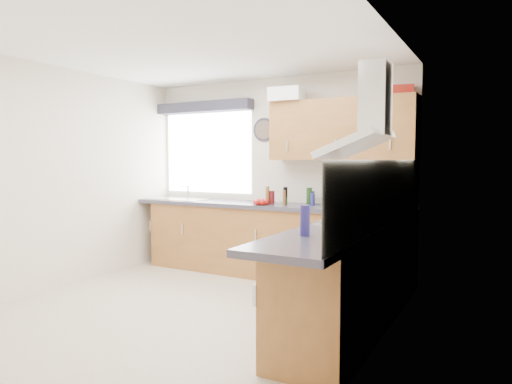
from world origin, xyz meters
The scene contains 38 objects.
ground_plane centered at (0.00, 0.00, 0.00)m, with size 3.60×3.60×0.00m, color beige.
ceiling centered at (0.00, 0.00, 2.50)m, with size 3.60×3.60×0.02m, color white.
wall_back centered at (0.00, 1.80, 1.25)m, with size 3.60×0.02×2.50m, color silver.
wall_front centered at (0.00, -1.80, 1.25)m, with size 3.60×0.02×2.50m, color silver.
wall_left centered at (-1.80, 0.00, 1.25)m, with size 0.02×3.60×2.50m, color silver.
wall_right centered at (1.80, 0.00, 1.25)m, with size 0.02×3.60×2.50m, color silver.
window centered at (-1.05, 1.79, 1.55)m, with size 1.40×0.02×1.10m, color white.
window_blind centered at (-1.05, 1.70, 2.18)m, with size 1.50×0.18×0.14m, color #282735.
splashback centered at (1.79, 0.30, 1.18)m, with size 0.01×3.00×0.54m, color white.
base_cab_back centered at (-0.10, 1.51, 0.43)m, with size 3.00×0.58×0.86m, color brown.
base_cab_corner centered at (1.50, 1.50, 0.43)m, with size 0.60×0.60×0.86m, color brown.
base_cab_right centered at (1.51, 0.15, 0.43)m, with size 0.58×2.10×0.86m, color brown.
worktop_back centered at (0.00, 1.50, 0.89)m, with size 3.60×0.62×0.05m, color #2F2C38.
worktop_right centered at (1.50, 0.00, 0.89)m, with size 0.62×2.42×0.05m, color #2F2C38.
sink centered at (-1.33, 1.50, 0.95)m, with size 0.84×0.46×0.10m, color silver, non-canonical shape.
oven centered at (1.50, 0.30, 0.42)m, with size 0.56×0.58×0.85m, color black.
hob_plate centered at (1.50, 0.30, 0.92)m, with size 0.52×0.52×0.01m, color silver.
extractor_hood centered at (1.60, 0.30, 1.77)m, with size 0.52×0.78×0.66m, color silver, non-canonical shape.
upper_cabinets centered at (0.95, 1.62, 1.80)m, with size 1.70×0.35×0.70m, color brown.
washing_machine centered at (-0.53, 1.52, 0.39)m, with size 0.53×0.51×0.77m, color white.
wall_clock centered at (-0.15, 1.78, 1.84)m, with size 0.31×0.31×0.04m, color #282735.
casserole centered at (0.30, 1.52, 2.23)m, with size 0.39×0.28×0.16m, color white.
storage_box centered at (1.60, 1.72, 2.21)m, with size 0.25×0.21×0.11m, color red.
utensil_pot centered at (1.15, 1.35, 0.97)m, with size 0.09×0.09×0.13m, color #80685C.
kitchen_roll centered at (1.56, 0.39, 1.03)m, with size 0.11×0.11×0.25m, color white.
tomato_cluster centered at (0.07, 1.30, 0.95)m, with size 0.17×0.17×0.08m, color #A3120D, non-canonical shape.
jar_0 centered at (0.81, 1.49, 1.01)m, with size 0.06×0.06×0.20m, color #372E1E.
jar_1 centered at (0.31, 1.47, 0.96)m, with size 0.04×0.04×0.09m, color #183412.
jar_2 centered at (0.25, 1.59, 1.01)m, with size 0.05×0.05×0.21m, color black.
jar_3 centered at (0.09, 1.42, 1.02)m, with size 0.05×0.05×0.22m, color brown.
jar_4 centered at (0.13, 1.46, 0.99)m, with size 0.07×0.07×0.16m, color #521114.
jar_5 centered at (0.59, 1.55, 1.02)m, with size 0.07×0.07×0.21m, color #173312.
jar_6 centered at (0.56, 1.68, 0.99)m, with size 0.08×0.08×0.16m, color navy.
jar_7 centered at (0.65, 1.50, 0.98)m, with size 0.05×0.05×0.15m, color navy.
jar_8 centered at (1.02, 1.65, 0.99)m, with size 0.06×0.06×0.17m, color #3A2B20.
jar_9 centered at (0.33, 1.40, 1.00)m, with size 0.04×0.04×0.18m, color brown.
jar_10 centered at (1.06, 1.68, 1.00)m, with size 0.07×0.07×0.19m, color #34291D.
bottle_0 centered at (1.41, -0.51, 1.02)m, with size 0.07×0.07×0.22m, color navy.
Camera 1 is at (2.66, -3.49, 1.45)m, focal length 32.00 mm.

